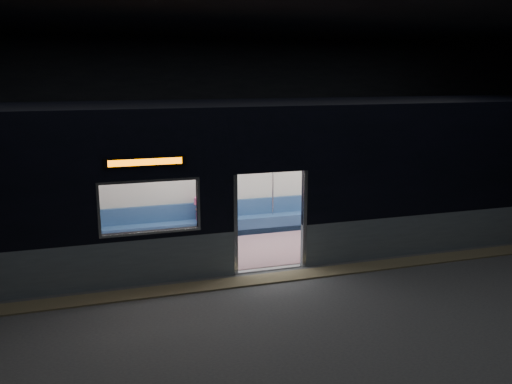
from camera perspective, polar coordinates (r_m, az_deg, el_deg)
name	(u,v)px	position (r m, az deg, el deg)	size (l,w,h in m)	color
station_floor	(288,289)	(10.40, 3.39, -10.13)	(24.00, 14.00, 0.01)	#47494C
station_envelope	(291,92)	(9.61, 3.67, 10.51)	(24.00, 14.00, 5.00)	black
tactile_strip	(278,277)	(10.87, 2.35, -8.97)	(22.80, 0.50, 0.03)	#8C7F59
metro_car	(249,170)	(12.20, -0.74, 2.37)	(18.00, 3.04, 3.35)	gray
passenger	(204,208)	(13.18, -5.45, -1.69)	(0.39, 0.65, 1.31)	black
handbag	(205,215)	(13.00, -5.38, -2.39)	(0.25, 0.21, 0.12)	black
transit_map	(409,165)	(15.56, 15.76, 2.71)	(0.98, 0.03, 0.64)	white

